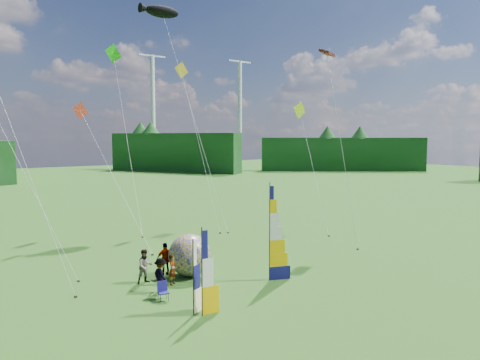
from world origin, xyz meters
TOP-DOWN VIEW (x-y plane):
  - ground at (0.00, 0.00)m, footprint 220.00×220.00m
  - treeline_ring at (0.00, 0.00)m, footprint 210.00×210.00m
  - turbine_left at (70.00, 95.00)m, footprint 8.00×1.20m
  - turbine_right at (45.00, 102.00)m, footprint 8.00×1.20m
  - feather_banner_main at (0.26, 3.03)m, footprint 1.34×0.60m
  - side_banner_left at (-5.39, 1.06)m, footprint 1.05×0.24m
  - side_banner_far at (-5.63, 1.39)m, footprint 0.93×0.47m
  - bol_inflatable at (-2.68, 6.45)m, footprint 3.14×3.14m
  - spectator_a at (-4.23, 5.66)m, footprint 0.70×0.68m
  - spectator_b at (-5.24, 6.80)m, footprint 0.90×0.48m
  - spectator_c at (-5.33, 4.91)m, footprint 0.42×1.13m
  - spectator_d at (-3.66, 7.43)m, footprint 1.15×0.65m
  - camp_chair at (-5.81, 3.78)m, footprint 0.64×0.64m
  - kite_whale at (6.09, 19.94)m, footprint 6.13×14.79m
  - kite_rainbow_delta at (-9.99, 12.96)m, footprint 11.33×13.40m
  - kite_parafoil at (10.88, 7.04)m, footprint 8.11×10.12m
  - small_kite_red at (-2.81, 16.52)m, footprint 6.30×12.17m
  - small_kite_orange at (5.94, 18.58)m, footprint 4.80×10.44m
  - small_kite_yellow at (13.14, 11.97)m, footprint 6.81×9.85m
  - small_kite_pink at (-10.87, 9.49)m, footprint 8.21×9.22m
  - small_kite_green at (0.81, 22.10)m, footprint 6.91×13.11m

SIDE VIEW (x-z plane):
  - ground at x=0.00m, z-range 0.00..0.00m
  - camp_chair at x=-5.81m, z-range 0.00..0.92m
  - spectator_a at x=-4.23m, z-range 0.00..1.62m
  - spectator_c at x=-5.33m, z-range 0.00..1.75m
  - spectator_b at x=-5.24m, z-range 0.00..1.82m
  - spectator_d at x=-3.66m, z-range 0.00..1.84m
  - bol_inflatable at x=-2.68m, z-range 0.00..2.37m
  - side_banner_far at x=-5.63m, z-range 0.00..3.26m
  - side_banner_left at x=-5.39m, z-range 0.00..3.78m
  - feather_banner_main at x=0.26m, z-range 0.00..5.18m
  - treeline_ring at x=0.00m, z-range 0.00..8.00m
  - small_kite_red at x=-2.81m, z-range 0.00..10.99m
  - small_kite_yellow at x=13.14m, z-range 0.00..11.61m
  - kite_rainbow_delta at x=-9.99m, z-range 0.00..15.13m
  - small_kite_orange at x=5.94m, z-range 0.00..15.21m
  - kite_parafoil at x=10.88m, z-range 0.00..16.19m
  - small_kite_green at x=0.81m, z-range 0.00..17.02m
  - small_kite_pink at x=-10.87m, z-range 0.00..17.33m
  - kite_whale at x=6.09m, z-range 0.00..21.55m
  - turbine_left at x=70.00m, z-range 0.00..30.00m
  - turbine_right at x=45.00m, z-range 0.00..30.00m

